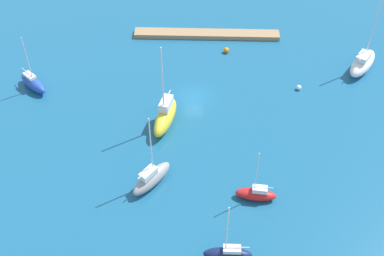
{
  "coord_description": "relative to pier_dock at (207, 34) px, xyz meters",
  "views": [
    {
      "loc": [
        -1.43,
        52.56,
        43.51
      ],
      "look_at": [
        0.0,
        7.95,
        1.5
      ],
      "focal_mm": 45.27,
      "sensor_mm": 36.0,
      "label": 1
    }
  ],
  "objects": [
    {
      "name": "water",
      "position": [
        1.67,
        15.85,
        -0.36
      ],
      "size": [
        160.0,
        160.0,
        0.0
      ],
      "primitive_type": "plane",
      "color": "#19567F",
      "rests_on": "ground"
    },
    {
      "name": "pier_dock",
      "position": [
        0.0,
        0.0,
        0.0
      ],
      "size": [
        23.71,
        2.37,
        0.71
      ],
      "primitive_type": "cube",
      "color": "#997A56",
      "rests_on": "ground"
    },
    {
      "name": "sailboat_navy_inner_mooring",
      "position": [
        -2.52,
        41.53,
        0.49
      ],
      "size": [
        4.96,
        1.54,
        8.46
      ],
      "rotation": [
        0.0,
        0.0,
        6.28
      ],
      "color": "#141E4C",
      "rests_on": "water"
    },
    {
      "name": "mooring_buoy_orange",
      "position": [
        -3.1,
        4.67,
        0.08
      ],
      "size": [
        0.87,
        0.87,
        0.87
      ],
      "primitive_type": "sphere",
      "color": "orange",
      "rests_on": "water"
    },
    {
      "name": "sailboat_yellow_east_end",
      "position": [
        5.21,
        21.66,
        1.17
      ],
      "size": [
        3.69,
        7.5,
        12.42
      ],
      "rotation": [
        0.0,
        0.0,
        1.34
      ],
      "color": "yellow",
      "rests_on": "water"
    },
    {
      "name": "sailboat_white_off_beacon",
      "position": [
        -23.27,
        8.63,
        0.97
      ],
      "size": [
        6.2,
        7.59,
        11.54
      ],
      "rotation": [
        0.0,
        0.0,
        4.13
      ],
      "color": "white",
      "rests_on": "water"
    },
    {
      "name": "sailboat_gray_outer_mooring",
      "position": [
        6.09,
        31.91,
        0.74
      ],
      "size": [
        4.99,
        5.9,
        10.1
      ],
      "rotation": [
        0.0,
        0.0,
        4.08
      ],
      "color": "gray",
      "rests_on": "water"
    },
    {
      "name": "sailboat_red_center_basin",
      "position": [
        -5.88,
        33.62,
        0.42
      ],
      "size": [
        4.76,
        1.99,
        7.32
      ],
      "rotation": [
        0.0,
        0.0,
        6.18
      ],
      "color": "red",
      "rests_on": "water"
    },
    {
      "name": "mooring_buoy_white",
      "position": [
        -13.3,
        13.65,
        0.01
      ],
      "size": [
        0.73,
        0.73,
        0.73
      ],
      "primitive_type": "sphere",
      "color": "white",
      "rests_on": "water"
    },
    {
      "name": "sailboat_blue_lone_south",
      "position": [
        24.65,
        14.6,
        0.64
      ],
      "size": [
        5.25,
        4.99,
        8.66
      ],
      "rotation": [
        0.0,
        0.0,
        2.4
      ],
      "color": "#2347B2",
      "rests_on": "water"
    }
  ]
}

